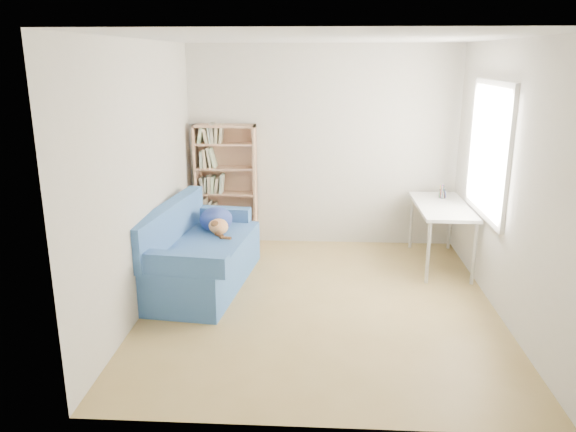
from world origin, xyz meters
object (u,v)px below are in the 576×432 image
(bookshelf, at_px, (226,190))
(desk, at_px, (442,210))
(pen_cup, at_px, (442,193))
(sofa, at_px, (199,254))

(bookshelf, distance_m, desk, 2.76)
(pen_cup, bearing_deg, bookshelf, 173.38)
(sofa, distance_m, bookshelf, 1.47)
(sofa, bearing_deg, bookshelf, 93.54)
(bookshelf, bearing_deg, pen_cup, -6.62)
(sofa, xyz_separation_m, desk, (2.76, 0.76, 0.34))
(pen_cup, bearing_deg, desk, -100.57)
(sofa, relative_size, pen_cup, 11.24)
(desk, height_order, pen_cup, pen_cup)
(sofa, relative_size, bookshelf, 1.21)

